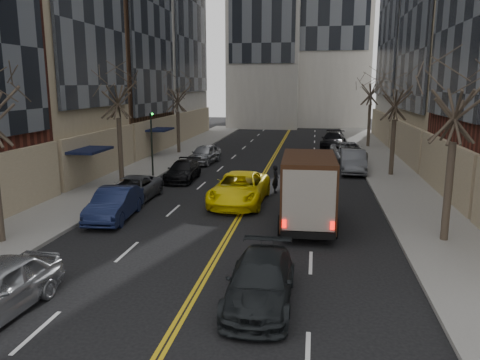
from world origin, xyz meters
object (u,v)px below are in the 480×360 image
(taxi, at_px, (239,189))
(pedestrian, at_px, (276,179))
(observer_sedan, at_px, (260,281))
(ups_truck, at_px, (308,190))

(taxi, relative_size, pedestrian, 3.59)
(observer_sedan, relative_size, pedestrian, 2.86)
(observer_sedan, relative_size, taxi, 0.80)
(taxi, distance_m, pedestrian, 3.28)
(ups_truck, xyz_separation_m, taxi, (-3.68, 3.52, -0.84))
(ups_truck, bearing_deg, taxi, 134.86)
(observer_sedan, distance_m, taxi, 11.69)
(taxi, bearing_deg, observer_sedan, -76.21)
(observer_sedan, xyz_separation_m, pedestrian, (-0.76, 14.23, 0.14))
(observer_sedan, bearing_deg, taxi, 101.88)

